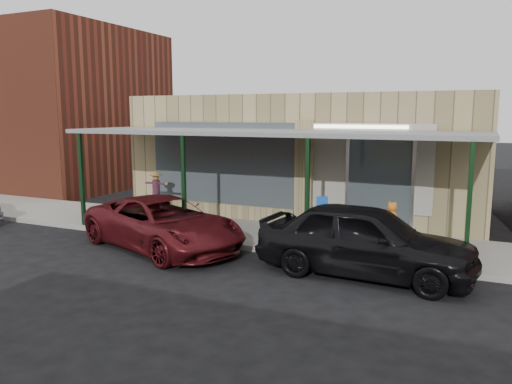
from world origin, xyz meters
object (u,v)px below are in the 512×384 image
at_px(barrel_pumpkin, 300,230).
at_px(barrel_scarecrow, 156,202).
at_px(handicap_sign, 322,215).
at_px(parked_sedan, 365,240).
at_px(car_maroon, 163,223).

bearing_deg(barrel_pumpkin, barrel_scarecrow, 173.61).
height_order(barrel_pumpkin, handicap_sign, handicap_sign).
relative_size(barrel_scarecrow, handicap_sign, 1.13).
xyz_separation_m(barrel_pumpkin, parked_sedan, (2.26, -2.08, 0.44)).
height_order(barrel_scarecrow, handicap_sign, barrel_scarecrow).
distance_m(handicap_sign, car_maroon, 4.20).
bearing_deg(parked_sedan, barrel_pumpkin, 50.68).
bearing_deg(parked_sedan, car_maroon, 93.52).
distance_m(barrel_scarecrow, handicap_sign, 6.37).
bearing_deg(barrel_pumpkin, car_maroon, -146.15).
relative_size(barrel_pumpkin, car_maroon, 0.14).
bearing_deg(barrel_pumpkin, handicap_sign, -46.43).
bearing_deg(parked_sedan, handicap_sign, 53.49).
bearing_deg(car_maroon, barrel_scarecrow, 58.62).
relative_size(parked_sedan, car_maroon, 0.99).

